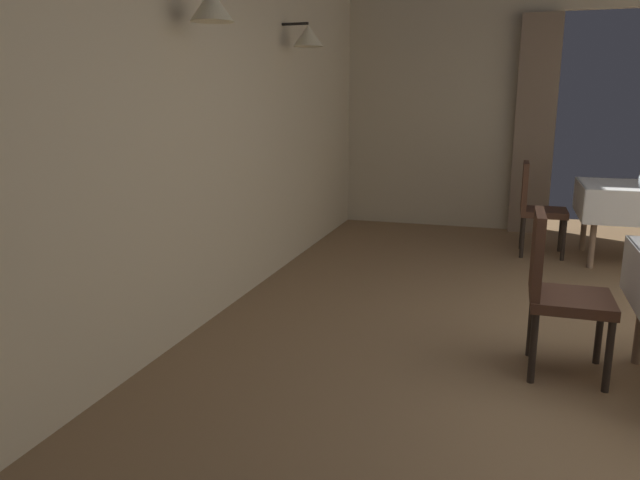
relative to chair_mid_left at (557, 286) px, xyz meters
name	(u,v)px	position (x,y,z in m)	size (l,w,h in m)	color
wall_left	(172,104)	(-2.33, -0.10, 0.99)	(0.49, 8.40, 3.00)	beige
wall_back	(624,102)	(0.87, 4.08, 1.00)	(6.40, 0.27, 3.00)	beige
chair_mid_left	(557,286)	(0.00, 0.00, 0.00)	(0.44, 0.44, 0.93)	black
chair_far_left	(536,204)	(-0.02, 2.85, 0.00)	(0.44, 0.44, 0.93)	black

